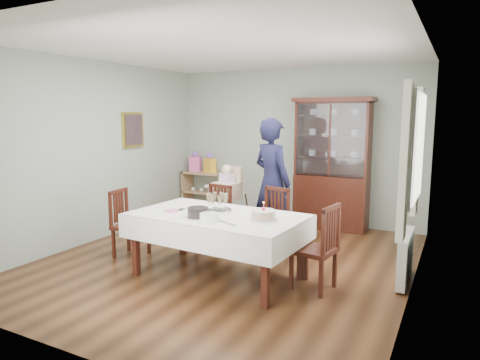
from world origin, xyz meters
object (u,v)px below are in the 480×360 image
Objects in this scene: chair_far_left at (214,230)px; chair_end_right at (315,264)px; woman at (272,182)px; birthday_cake at (264,215)px; gift_bag_pink at (195,162)px; dining_table at (217,245)px; chair_far_right at (269,237)px; china_cabinet at (332,162)px; chair_end_left at (130,236)px; high_chair at (227,208)px; gift_bag_orange at (210,163)px; sideboard at (205,192)px; champagne_tray at (217,206)px.

chair_far_left is 1.88m from chair_end_right.
woman reaches higher than birthday_cake.
chair_end_right is at bearing 21.13° from birthday_cake.
dining_table is at bearing -52.68° from gift_bag_pink.
chair_far_right is (0.85, 0.03, 0.01)m from chair_far_left.
china_cabinet is at bearing -159.59° from chair_end_right.
birthday_cake is (2.04, -0.14, 0.55)m from chair_end_left.
woman is (-0.21, 0.56, 0.65)m from chair_far_right.
gift_bag_pink reaches higher than high_chair.
woman is (-0.53, -1.29, -0.20)m from china_cabinet.
woman is 2.25m from gift_bag_orange.
sideboard is 4.03m from chair_end_right.
woman is 1.37m from champagne_tray.
sideboard is at bearing 179.51° from china_cabinet.
chair_end_right is at bearing -94.89° from chair_end_left.
dining_table is 0.47m from champagne_tray.
woman reaches higher than chair_end_left.
china_cabinet is 2.41× the size of chair_far_left.
high_chair is at bearing -49.13° from gift_bag_orange.
chair_end_left is at bearing 176.01° from birthday_cake.
dining_table is at bearing -51.13° from chair_far_left.
chair_far_left is at bearing -104.60° from chair_end_right.
champagne_tray reaches higher than dining_table.
birthday_cake is (2.52, -2.84, 0.42)m from sideboard.
birthday_cake is (0.35, -0.97, 0.54)m from chair_far_right.
woman reaches higher than high_chair.
chair_far_left is (-1.18, -1.88, -0.85)m from china_cabinet.
gift_bag_pink is (-2.71, 0.00, -0.15)m from china_cabinet.
chair_end_right is at bearing 9.10° from dining_table.
china_cabinet reaches higher than birthday_cake.
china_cabinet is at bearing 63.63° from chair_far_left.
dining_table is 2.23× the size of chair_far_right.
china_cabinet is at bearing -0.04° from gift_bag_orange.
champagne_tray is 0.89× the size of gift_bag_pink.
dining_table is at bearing -72.41° from chair_end_right.
chair_far_left is at bearing -55.14° from sideboard.
chair_far_right is 1.03m from champagne_tray.
chair_end_right is (2.57, 0.06, 0.02)m from chair_end_left.
chair_far_left is at bearing 141.87° from birthday_cake.
woman is 5.29× the size of champagne_tray.
high_chair reaches higher than champagne_tray.
chair_end_left is (0.48, -2.70, -0.13)m from sideboard.
woman is at bearing -53.32° from chair_end_left.
dining_table is 1.60m from woman.
chair_far_right reaches higher than sideboard.
chair_far_left is 1.00× the size of chair_end_left.
chair_far_left is at bearing -64.89° from high_chair.
chair_end_right reaches higher than sideboard.
gift_bag_pink is at bearing -174.59° from sideboard.
birthday_cake is at bearing -100.27° from chair_end_left.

